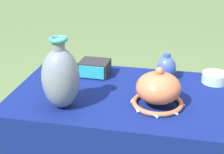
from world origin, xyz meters
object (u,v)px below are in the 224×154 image
(pot_squat_celadon, at_px, (215,78))
(vase_dome_bell, at_px, (158,90))
(vase_tall_bulbous, at_px, (61,77))
(mosaic_tile_box, at_px, (95,68))
(pot_squat_porcelain, at_px, (63,64))
(jar_round_cobalt, at_px, (166,67))

(pot_squat_celadon, bearing_deg, vase_dome_bell, -130.70)
(vase_tall_bulbous, distance_m, mosaic_tile_box, 0.39)
(mosaic_tile_box, bearing_deg, pot_squat_porcelain, 171.17)
(vase_dome_bell, relative_size, mosaic_tile_box, 1.56)
(vase_dome_bell, distance_m, mosaic_tile_box, 0.45)
(jar_round_cobalt, bearing_deg, mosaic_tile_box, -176.00)
(mosaic_tile_box, relative_size, jar_round_cobalt, 1.08)
(mosaic_tile_box, bearing_deg, pot_squat_celadon, 4.75)
(vase_tall_bulbous, bearing_deg, vase_dome_bell, 13.58)
(pot_squat_celadon, bearing_deg, pot_squat_porcelain, 179.86)
(jar_round_cobalt, bearing_deg, vase_dome_bell, -93.11)
(mosaic_tile_box, distance_m, jar_round_cobalt, 0.37)
(pot_squat_porcelain, distance_m, pot_squat_celadon, 0.81)
(vase_tall_bulbous, xyz_separation_m, pot_squat_celadon, (0.67, 0.40, -0.11))
(mosaic_tile_box, relative_size, pot_squat_celadon, 1.19)
(mosaic_tile_box, distance_m, pot_squat_porcelain, 0.19)
(pot_squat_porcelain, bearing_deg, pot_squat_celadon, -0.14)
(pot_squat_porcelain, bearing_deg, jar_round_cobalt, -0.93)
(vase_tall_bulbous, xyz_separation_m, pot_squat_porcelain, (-0.14, 0.41, -0.11))
(vase_tall_bulbous, height_order, mosaic_tile_box, vase_tall_bulbous)
(vase_tall_bulbous, xyz_separation_m, mosaic_tile_box, (0.05, 0.37, -0.10))
(vase_tall_bulbous, relative_size, pot_squat_celadon, 2.45)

